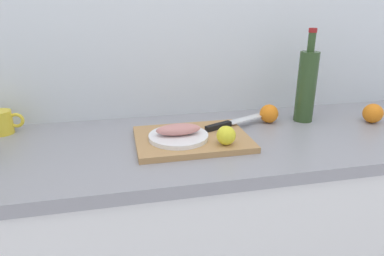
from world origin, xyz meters
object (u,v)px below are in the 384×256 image
object	(u,v)px
wine_bottle	(307,85)
coffee_mug_0	(2,122)
chef_knife	(229,123)
orange_0	(269,114)
white_plate	(178,137)
fish_fillet	(178,129)
cutting_board	(192,139)
lemon_0	(226,135)

from	to	relation	value
wine_bottle	coffee_mug_0	world-z (taller)	wine_bottle
chef_knife	orange_0	bearing A→B (deg)	-7.27
white_plate	wine_bottle	xyz separation A→B (m)	(0.54, 0.14, 0.12)
fish_fillet	orange_0	world-z (taller)	orange_0
cutting_board	wine_bottle	distance (m)	0.52
white_plate	lemon_0	bearing A→B (deg)	-30.08
fish_fillet	coffee_mug_0	xyz separation A→B (m)	(-0.61, 0.24, -0.01)
coffee_mug_0	white_plate	bearing A→B (deg)	-21.31
white_plate	chef_knife	size ratio (longest dim) A/B	0.72
white_plate	wine_bottle	distance (m)	0.57
coffee_mug_0	orange_0	world-z (taller)	coffee_mug_0
white_plate	chef_knife	xyz separation A→B (m)	(0.21, 0.09, 0.00)
fish_fillet	lemon_0	distance (m)	0.16
cutting_board	white_plate	world-z (taller)	white_plate
white_plate	wine_bottle	bearing A→B (deg)	14.31
fish_fillet	orange_0	size ratio (longest dim) A/B	2.06
cutting_board	coffee_mug_0	world-z (taller)	coffee_mug_0
cutting_board	white_plate	distance (m)	0.05
lemon_0	wine_bottle	size ratio (longest dim) A/B	0.17
wine_bottle	lemon_0	bearing A→B (deg)	-151.15
lemon_0	coffee_mug_0	size ratio (longest dim) A/B	0.51
lemon_0	coffee_mug_0	bearing A→B (deg)	156.94
lemon_0	coffee_mug_0	xyz separation A→B (m)	(-0.75, 0.32, -0.01)
cutting_board	orange_0	size ratio (longest dim) A/B	5.24
wine_bottle	chef_knife	bearing A→B (deg)	-171.51
white_plate	coffee_mug_0	world-z (taller)	coffee_mug_0
lemon_0	wine_bottle	distance (m)	0.46
lemon_0	orange_0	size ratio (longest dim) A/B	0.85
orange_0	white_plate	bearing A→B (deg)	-159.89
chef_knife	wine_bottle	bearing A→B (deg)	-15.58
wine_bottle	coffee_mug_0	xyz separation A→B (m)	(-1.14, 0.10, -0.10)
wine_bottle	orange_0	bearing A→B (deg)	177.64
white_plate	orange_0	bearing A→B (deg)	20.11
fish_fillet	white_plate	bearing A→B (deg)	0.00
cutting_board	fish_fillet	world-z (taller)	fish_fillet
cutting_board	white_plate	bearing A→B (deg)	-166.55
lemon_0	wine_bottle	bearing A→B (deg)	28.85
wine_bottle	cutting_board	bearing A→B (deg)	-165.61
chef_knife	lemon_0	size ratio (longest dim) A/B	4.45
fish_fillet	wine_bottle	world-z (taller)	wine_bottle
coffee_mug_0	chef_knife	bearing A→B (deg)	-10.37
chef_knife	coffee_mug_0	distance (m)	0.83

